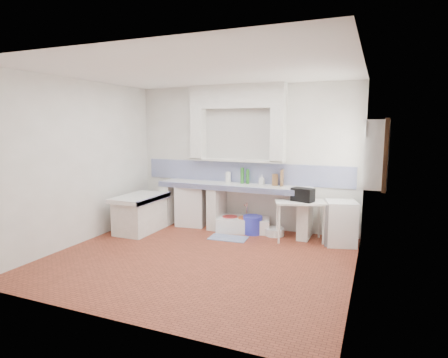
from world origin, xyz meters
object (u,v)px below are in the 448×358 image
at_px(side_table, 300,221).
at_px(fridge, 341,223).
at_px(sink, 243,225).
at_px(stove, 193,205).

relative_size(side_table, fridge, 1.14).
bearing_deg(side_table, sink, 151.03).
bearing_deg(stove, fridge, -12.12).
relative_size(sink, side_table, 1.17).
bearing_deg(side_table, fridge, -15.38).
distance_m(sink, fridge, 1.84).
bearing_deg(side_table, stove, 154.70).
bearing_deg(sink, fridge, -19.10).
distance_m(sink, side_table, 1.16).
xyz_separation_m(stove, sink, (1.13, -0.05, -0.29)).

